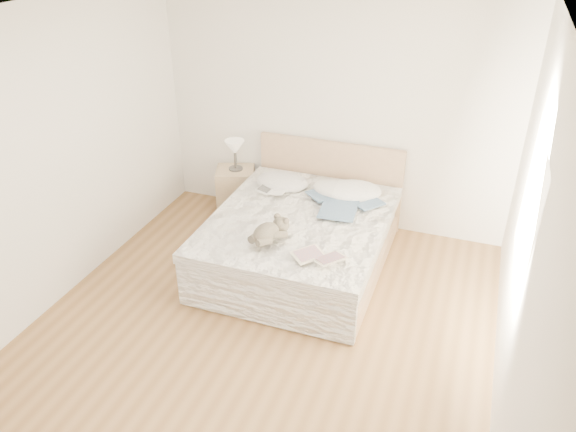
% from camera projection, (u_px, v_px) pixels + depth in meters
% --- Properties ---
extents(floor, '(4.00, 4.50, 0.00)m').
position_uv_depth(floor, '(259.00, 332.00, 5.03)').
color(floor, brown).
rests_on(floor, ground).
extents(ceiling, '(4.00, 4.50, 0.00)m').
position_uv_depth(ceiling, '(248.00, 18.00, 3.70)').
color(ceiling, white).
rests_on(ceiling, ground).
extents(wall_back, '(4.00, 0.02, 2.70)m').
position_uv_depth(wall_back, '(334.00, 110.00, 6.20)').
color(wall_back, white).
rests_on(wall_back, ground).
extents(wall_front, '(4.00, 0.02, 2.70)m').
position_uv_depth(wall_front, '(58.00, 417.00, 2.52)').
color(wall_front, white).
rests_on(wall_front, ground).
extents(wall_left, '(0.02, 4.50, 2.70)m').
position_uv_depth(wall_left, '(46.00, 163.00, 4.96)').
color(wall_left, white).
rests_on(wall_left, ground).
extents(wall_right, '(0.02, 4.50, 2.70)m').
position_uv_depth(wall_right, '(528.00, 246.00, 3.77)').
color(wall_right, white).
rests_on(wall_right, ground).
extents(window, '(0.02, 1.30, 1.10)m').
position_uv_depth(window, '(529.00, 212.00, 3.97)').
color(window, white).
rests_on(window, wall_right).
extents(bed, '(1.72, 2.14, 1.00)m').
position_uv_depth(bed, '(302.00, 238.00, 5.85)').
color(bed, tan).
rests_on(bed, floor).
extents(nightstand, '(0.56, 0.53, 0.56)m').
position_uv_depth(nightstand, '(236.00, 190.00, 6.86)').
color(nightstand, tan).
rests_on(nightstand, floor).
extents(table_lamp, '(0.25, 0.25, 0.37)m').
position_uv_depth(table_lamp, '(235.00, 149.00, 6.60)').
color(table_lamp, '#46423D').
rests_on(table_lamp, nightstand).
extents(pillow_left, '(0.59, 0.42, 0.18)m').
position_uv_depth(pillow_left, '(282.00, 182.00, 6.25)').
color(pillow_left, silver).
rests_on(pillow_left, bed).
extents(pillow_middle, '(0.60, 0.48, 0.16)m').
position_uv_depth(pillow_middle, '(336.00, 190.00, 6.07)').
color(pillow_middle, white).
rests_on(pillow_middle, bed).
extents(pillow_right, '(0.74, 0.62, 0.19)m').
position_uv_depth(pillow_right, '(352.00, 191.00, 6.04)').
color(pillow_right, white).
rests_on(pillow_right, bed).
extents(blouse, '(0.62, 0.66, 0.02)m').
position_uv_depth(blouse, '(339.00, 207.00, 5.75)').
color(blouse, '#3C5777').
rests_on(blouse, bed).
extents(photo_book, '(0.36, 0.27, 0.02)m').
position_uv_depth(photo_book, '(273.00, 190.00, 6.09)').
color(photo_book, white).
rests_on(photo_book, bed).
extents(childrens_book, '(0.49, 0.47, 0.03)m').
position_uv_depth(childrens_book, '(319.00, 257.00, 4.95)').
color(childrens_book, beige).
rests_on(childrens_book, bed).
extents(teddy_bear, '(0.38, 0.44, 0.20)m').
position_uv_depth(teddy_bear, '(266.00, 239.00, 5.18)').
color(teddy_bear, brown).
rests_on(teddy_bear, bed).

